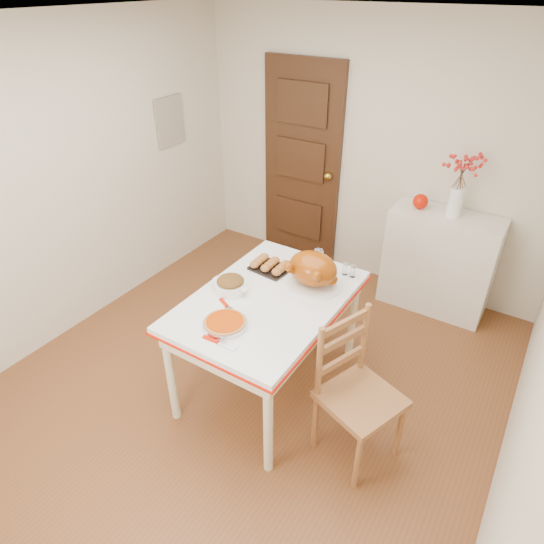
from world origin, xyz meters
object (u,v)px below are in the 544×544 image
Objects in this scene: turkey_platter at (313,270)px; pumpkin_pie at (225,323)px; kitchen_table at (268,344)px; chair_oak at (361,396)px; sideboard at (439,262)px.

pumpkin_pie is (-0.24, -0.69, -0.10)m from turkey_platter.
kitchen_table is 0.82m from chair_oak.
sideboard is 1.61m from turkey_platter.
sideboard is at bearing 52.43° from turkey_platter.
pumpkin_pie is (-0.06, -0.40, 0.44)m from kitchen_table.
chair_oak is at bearing -88.11° from sideboard.
turkey_platter is at bearing 70.66° from pumpkin_pie.
chair_oak is 0.95m from pumpkin_pie.
kitchen_table is 0.64m from turkey_platter.
sideboard is at bearing 22.47° from chair_oak.
sideboard is 2.29× the size of turkey_platter.
kitchen_table is 1.37× the size of chair_oak.
turkey_platter is at bearing 73.01° from chair_oak.
turkey_platter is (-0.55, -1.44, 0.49)m from sideboard.
kitchen_table is at bearing 97.45° from chair_oak.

